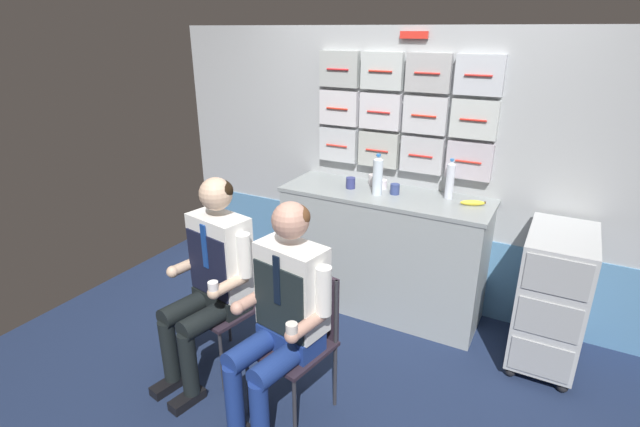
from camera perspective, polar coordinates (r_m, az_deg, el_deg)
The scene contains 15 objects.
ground at distance 3.18m, azimuth 0.80°, elevation -20.99°, with size 4.80×4.80×0.04m, color #1B2846.
galley_bulkhead at distance 3.77m, azimuth 10.54°, elevation 4.99°, with size 4.20×0.14×2.15m.
galley_counter at distance 3.76m, azimuth 7.47°, elevation -4.62°, with size 1.57×0.53×0.98m.
service_trolley at distance 3.48m, azimuth 26.14°, elevation -8.86°, with size 0.40×0.65×0.94m.
folding_chair_left at distance 3.19m, azimuth -10.38°, elevation -9.06°, with size 0.47×0.47×0.85m.
crew_member_left at distance 3.01m, azimuth -12.91°, elevation -6.81°, with size 0.53×0.68×1.31m.
folding_chair_right at distance 2.80m, azimuth -2.18°, elevation -13.42°, with size 0.47×0.47×0.85m.
crew_member_right at distance 2.59m, azimuth -4.56°, elevation -11.29°, with size 0.53×0.68×1.31m.
water_bottle_tall at distance 3.52m, azimuth 15.39°, elevation 3.94°, with size 0.06×0.06×0.30m.
water_bottle_short at distance 3.50m, azimuth 6.96°, elevation 4.57°, with size 0.07×0.07×0.31m.
coffee_cup_spare at distance 3.68m, azimuth 7.52°, elevation 3.57°, with size 0.07×0.07×0.07m.
paper_cup_tan at distance 3.56m, azimuth 9.01°, elevation 2.95°, with size 0.07×0.07×0.08m.
espresso_cup_small at distance 3.76m, azimuth 6.45°, elevation 4.11°, with size 0.08×0.08×0.08m.
paper_cup_blue at distance 3.65m, azimuth 3.71°, elevation 3.73°, with size 0.07×0.07×0.09m.
snack_banana at distance 3.46m, azimuth 17.90°, elevation 1.23°, with size 0.17×0.10×0.04m.
Camera 1 is at (1.08, -2.09, 2.13)m, focal length 26.58 mm.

